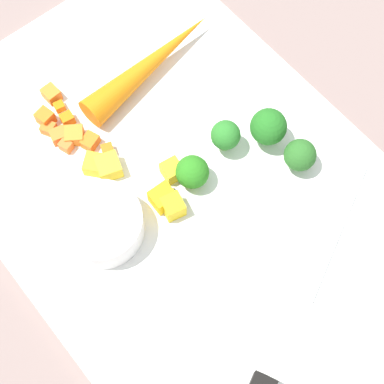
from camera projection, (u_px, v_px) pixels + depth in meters
The scene contains 24 objects.
ground_plane at pixel (192, 201), 0.57m from camera, with size 4.00×4.00×0.00m, color gray.
cutting_board at pixel (192, 198), 0.57m from camera, with size 0.54×0.35×0.01m, color white.
prep_bowl at pixel (102, 224), 0.53m from camera, with size 0.08×0.08×0.03m, color white.
chef_knife at pixel (276, 352), 0.50m from camera, with size 0.15×0.29×0.02m.
whole_carrot at pixel (150, 64), 0.60m from camera, with size 0.03×0.03×0.17m, color orange.
carrot_dice_0 at pixel (90, 142), 0.58m from camera, with size 0.02×0.01×0.01m, color orange.
carrot_dice_1 at pixel (59, 136), 0.58m from camera, with size 0.02×0.01×0.01m, color orange.
carrot_dice_2 at pixel (51, 94), 0.60m from camera, with size 0.01×0.02×0.01m, color orange.
carrot_dice_3 at pixel (45, 118), 0.59m from camera, with size 0.02×0.01×0.02m, color orange.
carrot_dice_4 at pixel (49, 128), 0.59m from camera, with size 0.01×0.01×0.01m, color orange.
carrot_dice_5 at pixel (66, 146), 0.58m from camera, with size 0.01×0.01×0.01m, color orange.
carrot_dice_6 at pixel (67, 119), 0.59m from camera, with size 0.01×0.01×0.01m, color orange.
carrot_dice_7 at pixel (75, 135), 0.58m from camera, with size 0.02×0.02×0.01m, color orange.
carrot_dice_8 at pixel (108, 150), 0.58m from camera, with size 0.01×0.01×0.01m, color orange.
carrot_dice_9 at pixel (59, 106), 0.60m from camera, with size 0.01×0.01×0.01m, color orange.
pepper_dice_0 at pixel (169, 173), 0.56m from camera, with size 0.02×0.02×0.02m, color yellow.
pepper_dice_1 at pixel (175, 209), 0.55m from camera, with size 0.02×0.02×0.02m, color yellow.
pepper_dice_2 at pixel (163, 198), 0.55m from camera, with size 0.02×0.02×0.02m, color yellow.
pepper_dice_3 at pixel (96, 165), 0.57m from camera, with size 0.02×0.02×0.02m, color yellow.
pepper_dice_4 at pixel (109, 167), 0.57m from camera, with size 0.02×0.02×0.02m, color yellow.
broccoli_floret_0 at pixel (192, 172), 0.55m from camera, with size 0.03×0.03×0.04m.
broccoli_floret_1 at pixel (226, 136), 0.56m from camera, with size 0.03×0.03×0.04m.
broccoli_floret_2 at pixel (268, 127), 0.56m from camera, with size 0.04×0.04×0.04m.
broccoli_floret_3 at pixel (300, 155), 0.56m from camera, with size 0.03×0.03×0.04m.
Camera 1 is at (-0.16, 0.14, 0.53)m, focal length 54.77 mm.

